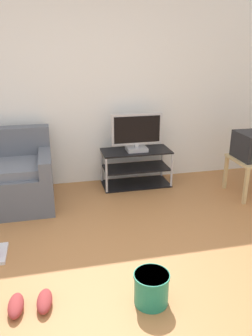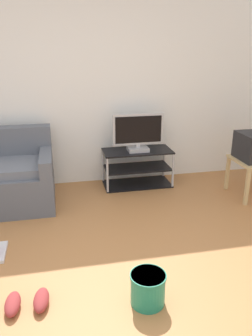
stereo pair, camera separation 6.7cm
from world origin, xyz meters
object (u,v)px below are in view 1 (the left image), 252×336
cleaning_bucket (151,287)px  tv_stand (136,168)px  sneakers_pair (30,303)px  flat_tv (137,133)px

cleaning_bucket → tv_stand: bearing=78.4°
tv_stand → sneakers_pair: size_ratio=2.76×
cleaning_bucket → sneakers_pair: size_ratio=0.82×
tv_stand → flat_tv: 0.49m
flat_tv → sneakers_pair: (-1.35, -2.09, -0.70)m
tv_stand → cleaning_bucket: size_ratio=3.38×
sneakers_pair → tv_stand: bearing=57.5°
sneakers_pair → flat_tv: bearing=57.2°
tv_stand → cleaning_bucket: (-0.46, -2.25, -0.11)m
cleaning_bucket → sneakers_pair: 0.90m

